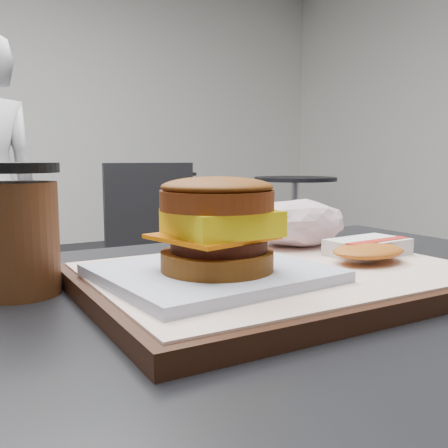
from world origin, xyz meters
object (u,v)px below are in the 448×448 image
serving_tray (279,278)px  coffee_cup (18,233)px  breakfast_sandwich (216,237)px  neighbor_chair (124,250)px  hash_brown (368,249)px  crumpled_wrapper (296,223)px

serving_tray → coffee_cup: coffee_cup is taller
breakfast_sandwich → neighbor_chair: size_ratio=0.23×
breakfast_sandwich → serving_tray: bearing=8.6°
hash_brown → neighbor_chair: 1.70m
neighbor_chair → serving_tray: bearing=-103.2°
serving_tray → coffee_cup: bearing=156.0°
breakfast_sandwich → crumpled_wrapper: 0.21m
hash_brown → crumpled_wrapper: (-0.02, 0.10, 0.02)m
serving_tray → hash_brown: bearing=-3.9°
hash_brown → crumpled_wrapper: bearing=99.5°
hash_brown → coffee_cup: bearing=162.3°
serving_tray → breakfast_sandwich: 0.09m
hash_brown → coffee_cup: size_ratio=0.99×
hash_brown → crumpled_wrapper: size_ratio=0.95×
breakfast_sandwich → hash_brown: 0.19m
coffee_cup → breakfast_sandwich: bearing=-37.2°
serving_tray → crumpled_wrapper: size_ratio=2.94×
serving_tray → breakfast_sandwich: (-0.08, -0.01, 0.05)m
serving_tray → neighbor_chair: (0.39, 1.64, -0.27)m
coffee_cup → neighbor_chair: size_ratio=0.14×
serving_tray → neighbor_chair: bearing=76.8°
hash_brown → breakfast_sandwich: bearing=-178.8°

